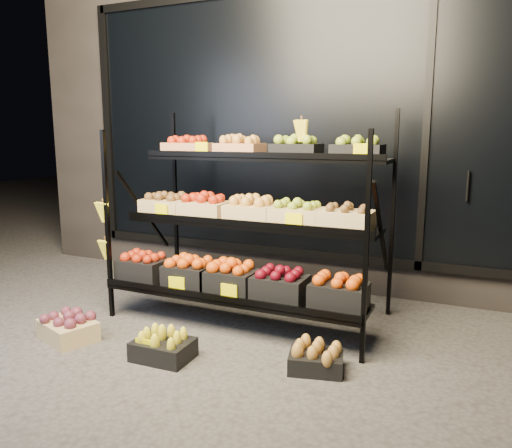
% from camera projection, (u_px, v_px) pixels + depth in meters
% --- Properties ---
extents(ground, '(24.00, 24.00, 0.00)m').
position_uv_depth(ground, '(211.00, 346.00, 3.50)').
color(ground, '#514F4C').
rests_on(ground, ground).
extents(building, '(6.00, 2.08, 3.50)m').
position_uv_depth(building, '(324.00, 108.00, 5.51)').
color(building, '#2D2826').
rests_on(building, ground).
extents(display_rack, '(2.18, 1.02, 1.69)m').
position_uv_depth(display_rack, '(246.00, 222.00, 3.90)').
color(display_rack, black).
rests_on(display_rack, ground).
extents(tag_floor_a, '(0.13, 0.01, 0.12)m').
position_uv_depth(tag_floor_a, '(144.00, 354.00, 3.24)').
color(tag_floor_a, '#FFF400').
rests_on(tag_floor_a, ground).
extents(floor_crate_left, '(0.48, 0.42, 0.20)m').
position_uv_depth(floor_crate_left, '(68.00, 327.00, 3.60)').
color(floor_crate_left, tan).
rests_on(floor_crate_left, ground).
extents(floor_crate_midleft, '(0.38, 0.29, 0.19)m').
position_uv_depth(floor_crate_midleft, '(163.00, 346.00, 3.29)').
color(floor_crate_midleft, black).
rests_on(floor_crate_midleft, ground).
extents(floor_crate_right, '(0.38, 0.32, 0.18)m').
position_uv_depth(floor_crate_right, '(316.00, 358.00, 3.12)').
color(floor_crate_right, black).
rests_on(floor_crate_right, ground).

